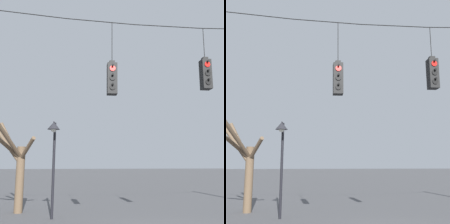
# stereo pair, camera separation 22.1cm
# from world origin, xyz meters

# --- Properties ---
(span_wire) EXTENTS (17.32, 0.03, 0.55)m
(span_wire) POSITION_xyz_m (0.00, 0.22, 7.61)
(span_wire) COLOR black
(traffic_light_near_left_pole) EXTENTS (0.34, 0.46, 2.67)m
(traffic_light_near_left_pole) POSITION_xyz_m (-2.08, 0.22, 5.37)
(traffic_light_near_left_pole) COLOR black
(traffic_light_over_intersection) EXTENTS (0.34, 0.46, 2.36)m
(traffic_light_over_intersection) POSITION_xyz_m (1.36, 0.22, 5.65)
(traffic_light_over_intersection) COLOR black
(street_lamp) EXTENTS (0.55, 0.94, 4.31)m
(street_lamp) POSITION_xyz_m (-4.32, 3.74, 3.41)
(street_lamp) COLOR black
(street_lamp) RESTS_ON ground_plane
(bare_tree) EXTENTS (2.64, 3.94, 4.71)m
(bare_tree) POSITION_xyz_m (-6.35, 5.68, 2.43)
(bare_tree) COLOR brown
(bare_tree) RESTS_ON ground_plane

